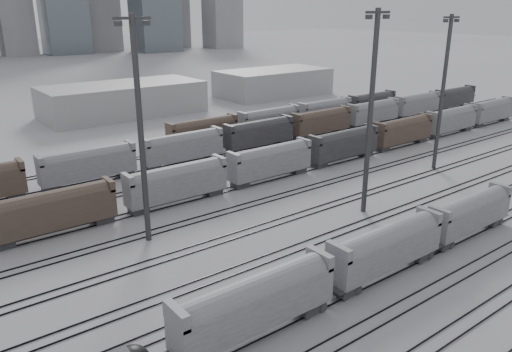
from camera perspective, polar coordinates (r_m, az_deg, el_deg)
ground at (r=55.65m, az=16.26°, el=-10.65°), size 900.00×900.00×0.00m
tracks at (r=66.08m, az=4.11°, el=-4.97°), size 220.00×71.50×0.16m
hopper_car_a at (r=42.82m, az=-0.06°, el=-14.08°), size 15.39×3.06×5.50m
hopper_car_b at (r=53.48m, az=14.66°, el=-7.77°), size 14.89×2.96×5.32m
hopper_car_c at (r=65.86m, az=23.26°, el=-3.80°), size 13.92×2.77×4.98m
light_mast_b at (r=57.42m, az=-13.08°, el=5.39°), size 4.17×0.67×26.05m
light_mast_c at (r=66.24m, az=12.98°, el=7.38°), size 4.25×0.68×26.55m
light_mast_d at (r=89.16m, az=20.58°, el=9.18°), size 4.09×0.66×25.59m
bg_string_near at (r=80.36m, az=1.64°, el=1.51°), size 151.00×3.00×5.60m
bg_string_mid at (r=98.43m, az=0.33°, el=4.76°), size 151.00×3.00×5.60m
bg_string_far at (r=115.36m, az=4.83°, el=6.78°), size 66.00×3.00×5.60m
warehouse_mid at (r=134.48m, az=-14.93°, el=8.46°), size 40.00×18.00×8.00m
warehouse_right at (r=160.04m, az=2.01°, el=10.63°), size 35.00×18.00×8.00m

